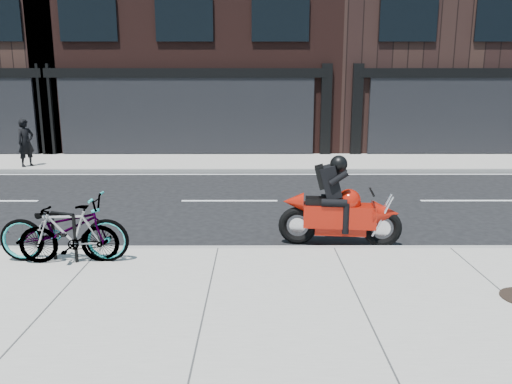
{
  "coord_description": "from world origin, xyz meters",
  "views": [
    {
      "loc": [
        0.63,
        -10.15,
        2.92
      ],
      "look_at": [
        0.66,
        -1.02,
        0.9
      ],
      "focal_mm": 35.0,
      "sensor_mm": 36.0,
      "label": 1
    }
  ],
  "objects_px": {
    "bicycle_rear": "(69,234)",
    "bicycle_front": "(64,228)",
    "motorcycle": "(345,209)",
    "pedestrian": "(26,143)",
    "bike_rack": "(64,232)"
  },
  "relations": [
    {
      "from": "bicycle_rear",
      "to": "bicycle_front",
      "type": "bearing_deg",
      "value": -132.91
    },
    {
      "from": "motorcycle",
      "to": "pedestrian",
      "type": "bearing_deg",
      "value": 146.1
    },
    {
      "from": "motorcycle",
      "to": "bicycle_rear",
      "type": "bearing_deg",
      "value": -158.28
    },
    {
      "from": "bike_rack",
      "to": "bicycle_rear",
      "type": "bearing_deg",
      "value": -36.23
    },
    {
      "from": "pedestrian",
      "to": "motorcycle",
      "type": "bearing_deg",
      "value": -97.01
    },
    {
      "from": "bicycle_rear",
      "to": "pedestrian",
      "type": "xyz_separation_m",
      "value": [
        -4.75,
        9.18,
        0.33
      ]
    },
    {
      "from": "bike_rack",
      "to": "motorcycle",
      "type": "distance_m",
      "value": 4.79
    },
    {
      "from": "bicycle_front",
      "to": "motorcycle",
      "type": "height_order",
      "value": "motorcycle"
    },
    {
      "from": "bike_rack",
      "to": "motorcycle",
      "type": "bearing_deg",
      "value": 13.83
    },
    {
      "from": "pedestrian",
      "to": "bicycle_front",
      "type": "bearing_deg",
      "value": -119.37
    },
    {
      "from": "bicycle_front",
      "to": "bicycle_rear",
      "type": "bearing_deg",
      "value": -128.47
    },
    {
      "from": "bicycle_rear",
      "to": "bike_rack",
      "type": "bearing_deg",
      "value": -130.62
    },
    {
      "from": "bicycle_front",
      "to": "pedestrian",
      "type": "height_order",
      "value": "pedestrian"
    },
    {
      "from": "pedestrian",
      "to": "bicycle_rear",
      "type": "bearing_deg",
      "value": -119.09
    },
    {
      "from": "bike_rack",
      "to": "bicycle_rear",
      "type": "xyz_separation_m",
      "value": [
        0.11,
        -0.08,
        -0.01
      ]
    }
  ]
}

